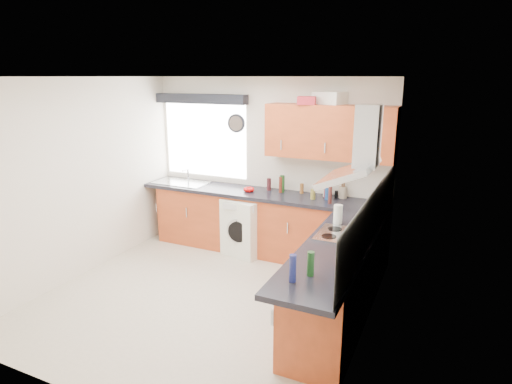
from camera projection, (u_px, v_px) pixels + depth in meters
The scene contains 39 objects.
ground_plane at pixel (206, 297), 5.00m from camera, with size 3.60×3.60×0.00m, color beige.
ceiling at pixel (199, 77), 4.35m from camera, with size 3.60×3.60×0.02m, color white.
wall_back at pixel (268, 165), 6.25m from camera, with size 3.60×0.02×2.50m, color silver.
wall_front at pixel (72, 255), 3.10m from camera, with size 3.60×0.02×2.50m, color silver.
wall_left at pixel (81, 179), 5.41m from camera, with size 0.02×3.60×2.50m, color silver.
wall_right at pixel (370, 217), 3.95m from camera, with size 0.02×3.60×2.50m, color silver.
window at pixel (205, 140), 6.59m from camera, with size 1.40×0.02×1.10m, color white.
window_blind at pixel (201, 99), 6.35m from camera, with size 1.50×0.18×0.14m, color black.
splashback at pixel (374, 214), 4.23m from camera, with size 0.01×3.00×0.54m, color white.
base_cab_back at pixel (253, 223), 6.25m from camera, with size 3.00×0.58×0.86m, color #9F3E1B.
base_cab_corner at pixel (363, 240), 5.60m from camera, with size 0.60×0.60×0.86m, color #9F3E1B.
base_cab_right at pixel (338, 284), 4.41m from camera, with size 0.58×2.10×0.86m, color #9F3E1B.
worktop_back at pixel (259, 194), 6.09m from camera, with size 3.60×0.62×0.05m, color black.
worktop_right at pixel (336, 248), 4.16m from camera, with size 0.62×2.42×0.05m, color black.
sink at pixel (181, 180), 6.61m from camera, with size 0.84×0.46×0.10m, color #B5BCC3, non-canonical shape.
oven at pixel (341, 278), 4.55m from camera, with size 0.56×0.58×0.85m, color black.
hob_plate at pixel (343, 235), 4.42m from camera, with size 0.52×0.52×0.01m, color #B5BCC3.
extractor_hood at pixel (358, 154), 4.16m from camera, with size 0.52×0.78×0.66m, color #B5BCC3, non-canonical shape.
upper_cabinets at pixel (330, 132), 5.57m from camera, with size 1.70×0.35×0.70m, color #9F3E1B.
washing_machine at pixel (247, 226), 6.18m from camera, with size 0.56×0.54×0.83m, color white.
wall_clock at pixel (236, 123), 6.27m from camera, with size 0.27×0.27×0.04m, color black.
casserole at pixel (330, 98), 5.56m from camera, with size 0.38×0.28×0.16m, color white.
storage_box at pixel (307, 100), 5.49m from camera, with size 0.23×0.19×0.10m, color #AB2128.
utensil_pot at pixel (343, 192), 5.77m from camera, with size 0.11×0.11×0.16m, color gray.
kitchen_roll at pixel (338, 214), 4.76m from camera, with size 0.10×0.10×0.21m, color white.
tomato_cluster at pixel (249, 189), 6.10m from camera, with size 0.13×0.13×0.06m, color red, non-canonical shape.
jar_0 at pixel (269, 184), 6.16m from camera, with size 0.06×0.06×0.17m, color #3D1519.
jar_1 at pixel (327, 191), 5.68m from camera, with size 0.07×0.07×0.23m, color navy.
jar_2 at pixel (302, 188), 6.00m from camera, with size 0.05×0.05×0.14m, color brown.
jar_3 at pixel (282, 184), 6.04m from camera, with size 0.07×0.07×0.24m, color #1C4217.
jar_4 at pixel (313, 194), 5.72m from camera, with size 0.07×0.07×0.13m, color olive.
jar_5 at pixel (330, 194), 5.50m from camera, with size 0.05×0.05×0.25m, color #4A1E1A.
jar_6 at pixel (282, 185), 6.08m from camera, with size 0.04×0.04×0.19m, color #1E4318.
jar_7 at pixel (281, 185), 6.03m from camera, with size 0.05×0.05×0.23m, color #5C2013.
jar_8 at pixel (327, 191), 5.76m from camera, with size 0.07×0.07×0.21m, color maroon.
jar_9 at pixel (325, 191), 5.83m from camera, with size 0.04×0.04×0.16m, color #BDB1A1.
jar_10 at pixel (336, 194), 5.79m from camera, with size 0.05×0.05×0.09m, color black.
bottle_0 at pixel (293, 268), 3.40m from camera, with size 0.06×0.06×0.23m, color navy.
bottle_1 at pixel (311, 264), 3.51m from camera, with size 0.06×0.06×0.21m, color #153C17.
Camera 1 is at (2.42, -3.84, 2.50)m, focal length 30.00 mm.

